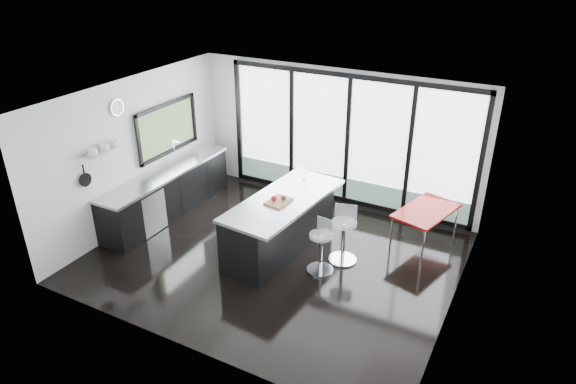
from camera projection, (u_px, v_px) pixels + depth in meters
The scene contains 11 objects.
floor at pixel (275, 256), 8.97m from camera, with size 6.00×5.00×0.00m, color black.
ceiling at pixel (273, 100), 7.74m from camera, with size 6.00×5.00×0.00m, color white.
wall_back at pixel (346, 146), 10.25m from camera, with size 6.00×0.09×2.80m.
wall_front at pixel (175, 260), 6.38m from camera, with size 6.00×0.00×2.80m, color silver.
wall_left at pixel (145, 140), 9.75m from camera, with size 0.26×5.00×2.80m.
wall_right at pixel (463, 228), 7.09m from camera, with size 0.00×5.00×2.80m, color silver.
counter_cabinets at pixel (167, 192), 10.21m from camera, with size 0.69×3.24×1.36m.
island at pixel (280, 222), 9.01m from camera, with size 1.26×2.56×1.32m.
bar_stool_near at pixel (321, 253), 8.44m from camera, with size 0.45×0.45×0.71m, color silver.
bar_stool_far at pixel (343, 241), 8.70m from camera, with size 0.49×0.49×0.77m, color silver.
red_table at pixel (424, 226), 9.23m from camera, with size 0.73×1.28×0.68m, color #7B0502.
Camera 1 is at (3.74, -6.56, 4.98)m, focal length 32.00 mm.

